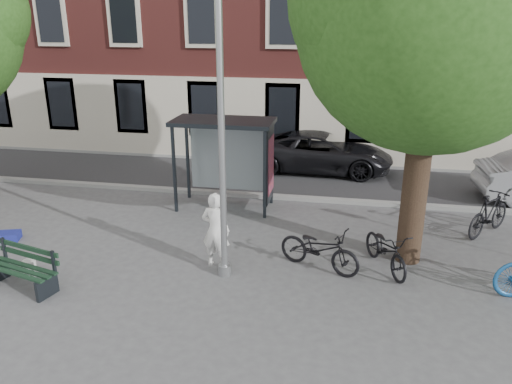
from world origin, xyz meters
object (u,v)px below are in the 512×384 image
object	(u,v)px
bike_c	(386,249)
bench	(22,270)
painter	(216,230)
bike_d	(489,214)
bus_shelter	(238,144)
bike_a	(319,248)
lamppost	(222,152)
car_dark	(322,152)

from	to	relation	value
bike_c	bench	bearing A→B (deg)	172.36
painter	bike_c	world-z (taller)	painter
bench	bike_d	size ratio (longest dim) A/B	0.93
bus_shelter	painter	distance (m)	3.89
bike_a	bike_c	world-z (taller)	bike_a
bike_c	lamppost	bearing A→B (deg)	170.75
bench	bike_c	distance (m)	7.76
lamppost	bus_shelter	distance (m)	4.24
lamppost	car_dark	distance (m)	8.64
bike_c	bike_d	world-z (taller)	bike_d
bike_d	bike_c	bearing A→B (deg)	82.61
bike_a	car_dark	size ratio (longest dim) A/B	0.38
bench	bike_c	bearing A→B (deg)	31.73
painter	bike_c	xyz separation A→B (m)	(3.74, 0.57, -0.40)
bus_shelter	painter	world-z (taller)	bus_shelter
bike_a	bike_d	bearing A→B (deg)	-33.65
painter	bike_c	bearing A→B (deg)	-164.73
bus_shelter	bike_c	bearing A→B (deg)	-37.94
painter	car_dark	world-z (taller)	painter
bus_shelter	lamppost	bearing A→B (deg)	-81.57
bike_a	car_dark	distance (m)	7.61
car_dark	bus_shelter	bearing A→B (deg)	154.11
lamppost	car_dark	world-z (taller)	lamppost
bike_a	bike_c	distance (m)	1.48
lamppost	bus_shelter	xyz separation A→B (m)	(-0.61, 4.11, -0.87)
painter	bike_d	bearing A→B (deg)	-148.35
lamppost	bike_a	world-z (taller)	lamppost
bus_shelter	bike_d	xyz separation A→B (m)	(6.76, -0.73, -1.35)
painter	bus_shelter	bearing A→B (deg)	-78.43
lamppost	bike_d	xyz separation A→B (m)	(6.15, 3.37, -2.22)
lamppost	bench	world-z (taller)	lamppost
bike_d	painter	bearing A→B (deg)	65.54
lamppost	bench	size ratio (longest dim) A/B	3.47
lamppost	painter	bearing A→B (deg)	127.60
bench	bike_a	bearing A→B (deg)	33.06
bench	bike_c	world-z (taller)	bike_c
bench	bike_a	size ratio (longest dim) A/B	0.91
bench	bike_a	distance (m)	6.29
lamppost	bus_shelter	bearing A→B (deg)	98.43
bench	car_dark	size ratio (longest dim) A/B	0.35
lamppost	bike_d	world-z (taller)	lamppost
car_dark	bike_d	bearing A→B (deg)	-134.95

